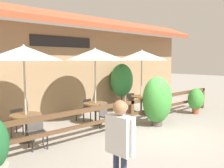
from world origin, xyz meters
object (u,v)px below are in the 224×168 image
dining_table_far (141,100)px  pedestrian (120,139)px  chair_near_wallside (15,121)px  patio_umbrella_near (24,53)px  patio_umbrella_far (142,55)px  chair_far_streetside (154,105)px  chair_near_streetside (37,130)px  patio_umbrella_middle (95,55)px  potted_plant_corner_fern (157,100)px  potted_plant_small_flowering (196,100)px  chair_middle_wallside (85,109)px  chair_far_wallside (129,101)px  dining_table_middle (95,107)px  potted_plant_broad_leaf (122,81)px  dining_table_near (26,120)px  chair_middle_streetside (106,114)px

dining_table_far → pedestrian: 6.86m
chair_near_wallside → pedestrian: bearing=79.4°
patio_umbrella_near → patio_umbrella_far: bearing=0.0°
chair_near_wallside → patio_umbrella_far: bearing=165.5°
chair_far_streetside → chair_near_streetside: bearing=-166.5°
patio_umbrella_middle → chair_far_streetside: (2.52, -0.69, -2.02)m
potted_plant_corner_fern → potted_plant_small_flowering: bearing=-0.2°
chair_near_wallside → chair_near_streetside: bearing=82.3°
chair_middle_wallside → pedestrian: 5.66m
chair_near_wallside → chair_far_wallside: 5.07m
chair_middle_wallside → dining_table_middle: bearing=79.3°
chair_far_wallside → potted_plant_broad_leaf: (0.22, 0.63, 0.87)m
dining_table_middle → chair_middle_wallside: bearing=88.4°
chair_near_streetside → potted_plant_small_flowering: 6.92m
potted_plant_small_flowering → chair_far_streetside: bearing=149.3°
chair_middle_wallside → potted_plant_small_flowering: (4.16, -2.33, 0.14)m
dining_table_near → pedestrian: 4.10m
potted_plant_corner_fern → potted_plant_small_flowering: potted_plant_corner_fern is taller
chair_near_wallside → chair_far_streetside: size_ratio=1.00×
dining_table_near → chair_near_streetside: (-0.05, -0.73, -0.15)m
chair_middle_streetside → chair_far_wallside: bearing=18.3°
chair_middle_streetside → chair_far_wallside: 2.80m
chair_near_wallside → patio_umbrella_near: bearing=85.0°
chair_near_wallside → chair_middle_wallside: (2.66, -0.03, 0.00)m
chair_middle_wallside → pedestrian: pedestrian is taller
chair_middle_wallside → dining_table_far: chair_middle_wallside is taller
patio_umbrella_far → chair_near_wallside: bearing=172.0°
potted_plant_small_flowering → patio_umbrella_near: bearing=166.6°
chair_near_streetside → chair_middle_streetside: (2.59, 0.14, 0.00)m
dining_table_far → pedestrian: pedestrian is taller
chair_near_wallside → chair_middle_streetside: size_ratio=1.00×
potted_plant_small_flowering → patio_umbrella_far: bearing=135.6°
chair_far_wallside → chair_near_streetside: bearing=29.0°
patio_umbrella_near → dining_table_middle: size_ratio=3.13×
patio_umbrella_near → dining_table_far: patio_umbrella_near is taller
dining_table_near → dining_table_far: 5.15m
chair_far_wallside → potted_plant_small_flowering: (1.76, -2.27, 0.14)m
patio_umbrella_middle → pedestrian: (-2.99, -4.10, -1.40)m
chair_middle_wallside → dining_table_far: bearing=155.3°
chair_middle_streetside → dining_table_far: bearing=5.0°
dining_table_middle → chair_middle_streetside: size_ratio=1.04×
chair_near_wallside → potted_plant_small_flowering: 7.22m
patio_umbrella_middle → dining_table_middle: patio_umbrella_middle is taller
chair_near_streetside → dining_table_far: chair_near_streetside is taller
patio_umbrella_near → patio_umbrella_middle: 2.63m
patio_umbrella_middle → dining_table_middle: (0.00, -0.00, -1.87)m
dining_table_middle → chair_far_wallside: bearing=13.7°
chair_near_wallside → dining_table_far: chair_near_wallside is taller
patio_umbrella_middle → chair_far_streetside: 3.30m
potted_plant_corner_fern → potted_plant_broad_leaf: potted_plant_broad_leaf is taller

